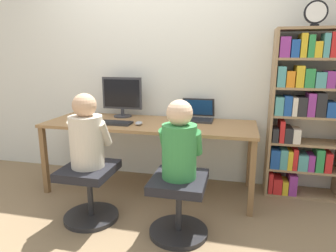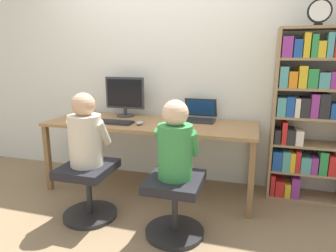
% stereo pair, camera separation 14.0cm
% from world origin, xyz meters
% --- Properties ---
extents(ground_plane, '(14.00, 14.00, 0.00)m').
position_xyz_m(ground_plane, '(0.00, 0.00, 0.00)').
color(ground_plane, '#846B4C').
extents(wall_back, '(10.00, 0.05, 2.60)m').
position_xyz_m(wall_back, '(0.00, 0.78, 1.30)').
color(wall_back, silver).
rests_on(wall_back, ground_plane).
extents(desk, '(2.12, 0.72, 0.73)m').
position_xyz_m(desk, '(0.00, 0.36, 0.66)').
color(desk, olive).
rests_on(desk, ground_plane).
extents(desktop_monitor, '(0.45, 0.20, 0.43)m').
position_xyz_m(desktop_monitor, '(-0.37, 0.58, 0.95)').
color(desktop_monitor, '#333338').
rests_on(desktop_monitor, desk).
extents(laptop, '(0.34, 0.32, 0.22)m').
position_xyz_m(laptop, '(0.46, 0.59, 0.77)').
color(laptop, '#2D2D30').
rests_on(laptop, desk).
extents(keyboard, '(0.42, 0.16, 0.03)m').
position_xyz_m(keyboard, '(-0.35, 0.22, 0.74)').
color(keyboard, '#232326').
rests_on(keyboard, desk).
extents(computer_mouse_by_keyboard, '(0.07, 0.10, 0.04)m').
position_xyz_m(computer_mouse_by_keyboard, '(-0.06, 0.23, 0.74)').
color(computer_mouse_by_keyboard, '#99999E').
rests_on(computer_mouse_by_keyboard, desk).
extents(office_chair_left, '(0.47, 0.47, 0.48)m').
position_xyz_m(office_chair_left, '(-0.33, -0.33, 0.28)').
color(office_chair_left, '#262628').
rests_on(office_chair_left, ground_plane).
extents(office_chair_right, '(0.47, 0.47, 0.48)m').
position_xyz_m(office_chair_right, '(0.46, -0.38, 0.28)').
color(office_chair_right, '#262628').
rests_on(office_chair_right, ground_plane).
extents(person_at_monitor, '(0.34, 0.29, 0.61)m').
position_xyz_m(person_at_monitor, '(-0.33, -0.32, 0.75)').
color(person_at_monitor, beige).
rests_on(person_at_monitor, office_chair_left).
extents(person_at_laptop, '(0.32, 0.28, 0.60)m').
position_xyz_m(person_at_laptop, '(0.46, -0.37, 0.75)').
color(person_at_laptop, '#388C47').
rests_on(person_at_laptop, office_chair_right).
extents(bookshelf, '(0.71, 0.29, 1.64)m').
position_xyz_m(bookshelf, '(1.48, 0.58, 0.84)').
color(bookshelf, '#997A56').
rests_on(bookshelf, ground_plane).
extents(desk_clock, '(0.20, 0.03, 0.22)m').
position_xyz_m(desk_clock, '(1.49, 0.52, 1.75)').
color(desk_clock, black).
rests_on(desk_clock, bookshelf).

